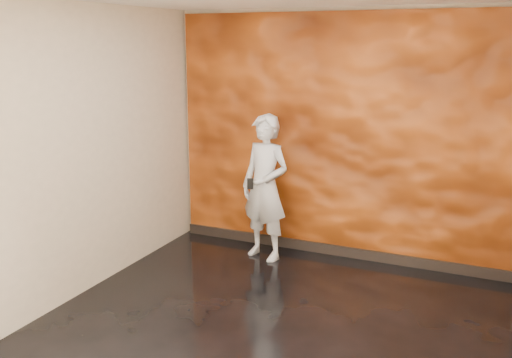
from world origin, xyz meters
The scene contains 5 objects.
room centered at (0.00, 0.00, 1.40)m, with size 4.02×4.02×2.81m.
feature_wall centered at (0.00, 1.96, 1.38)m, with size 3.90×0.06×2.75m, color #CE5D18.
baseboard centered at (0.00, 1.92, 0.06)m, with size 3.90×0.04×0.12m, color black.
man centered at (-0.72, 1.53, 0.83)m, with size 0.61×0.40×1.66m, color #8E949C.
phone centered at (-0.80, 1.28, 0.92)m, with size 0.07×0.01×0.12m, color black.
Camera 1 is at (1.73, -4.18, 2.44)m, focal length 40.00 mm.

